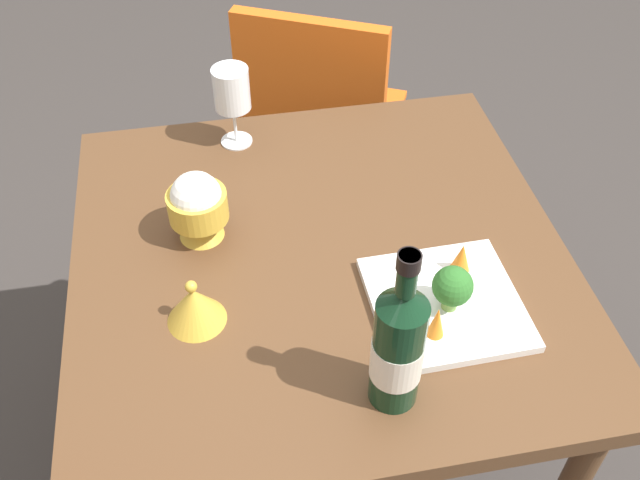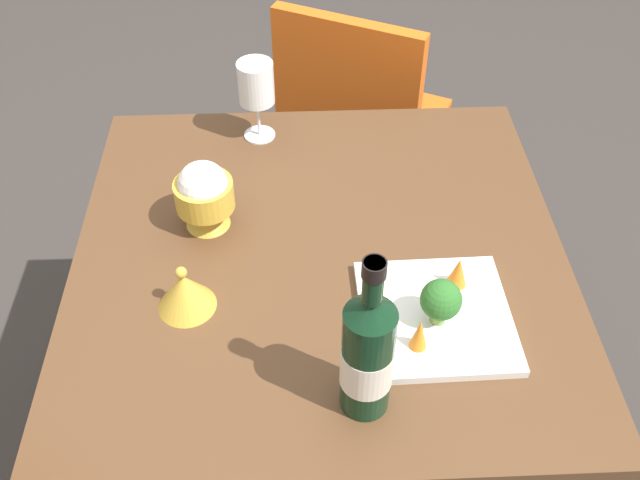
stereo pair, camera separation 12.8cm
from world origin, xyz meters
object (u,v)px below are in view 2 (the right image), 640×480
Objects in this scene: rice_bowl_lid at (185,291)px; broccoli_floret at (441,300)px; wine_glass at (256,85)px; serving_plate at (435,316)px; rice_bowl at (204,194)px; wine_bottle at (368,354)px; carrot_garnish_right at (458,272)px; chair_by_wall at (355,115)px; carrot_garnish_left at (419,334)px.

rice_bowl_lid is 0.42m from broccoli_floret.
serving_plate is at bearing -150.20° from wine_glass.
wine_bottle is at bearing -146.92° from rice_bowl.
carrot_garnish_right reaches higher than serving_plate.
rice_bowl_lid is at bearing -86.47° from chair_by_wall.
carrot_garnish_right is (0.08, -0.04, -0.02)m from broccoli_floret.
rice_bowl is (0.40, 0.26, -0.05)m from wine_bottle.
carrot_garnish_left is (-0.11, -0.38, 0.01)m from rice_bowl_lid.
rice_bowl reaches higher than rice_bowl_lid.
carrot_garnish_left is at bearing -156.12° from wine_glass.
broccoli_floret is at bearing -38.26° from carrot_garnish_left.
serving_plate is (-0.53, -0.30, -0.12)m from wine_glass.
wine_glass reaches higher than rice_bowl.
broccoli_floret is (-0.91, -0.06, 0.27)m from chair_by_wall.
chair_by_wall is at bearing 3.52° from broccoli_floret.
carrot_garnish_left is (-0.07, 0.04, 0.04)m from serving_plate.
rice_bowl reaches higher than chair_by_wall.
broccoli_floret is at bearing -150.84° from wine_glass.
serving_plate is 2.97× the size of broccoli_floret.
chair_by_wall is 6.00× the size of rice_bowl.
carrot_garnish_left is at bearing -46.69° from wine_bottle.
chair_by_wall is at bearing -27.74° from rice_bowl.
wine_glass is at bearing 23.88° from carrot_garnish_left.
carrot_garnish_left is at bearing 146.82° from carrot_garnish_right.
chair_by_wall is at bearing 3.57° from serving_plate.
chair_by_wall is at bearing 6.91° from carrot_garnish_right.
wine_glass is at bearing 29.80° from serving_plate.
carrot_garnish_left is (-0.96, -0.02, 0.25)m from chair_by_wall.
wine_bottle is 0.70m from wine_glass.
wine_glass is at bearing 14.03° from wine_bottle.
wine_glass is at bearing 29.16° from broccoli_floret.
wine_glass is 0.59m from carrot_garnish_right.
wine_glass reaches higher than rice_bowl_lid.
rice_bowl is 0.56× the size of serving_plate.
rice_bowl_lid is at bearing 81.50° from broccoli_floret.
wine_glass is 0.62m from serving_plate.
carrot_garnish_right is at bearing -33.18° from carrot_garnish_left.
rice_bowl is 0.21m from rice_bowl_lid.
wine_bottle reaches higher than rice_bowl_lid.
serving_plate is (-0.05, -0.42, -0.03)m from rice_bowl_lid.
wine_glass is 3.01× the size of carrot_garnish_right.
wine_glass is 2.87× the size of carrot_garnish_left.
serving_plate is 0.09m from carrot_garnish_left.
serving_plate is (-0.90, -0.06, 0.22)m from chair_by_wall.
wine_glass is at bearing -13.39° from rice_bowl_lid.
wine_bottle reaches higher than chair_by_wall.
serving_plate is 0.09m from carrot_garnish_right.
wine_bottle is 0.48m from rice_bowl.
carrot_garnish_left is 0.16m from carrot_garnish_right.
rice_bowl is at bearing 67.05° from carrot_garnish_right.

